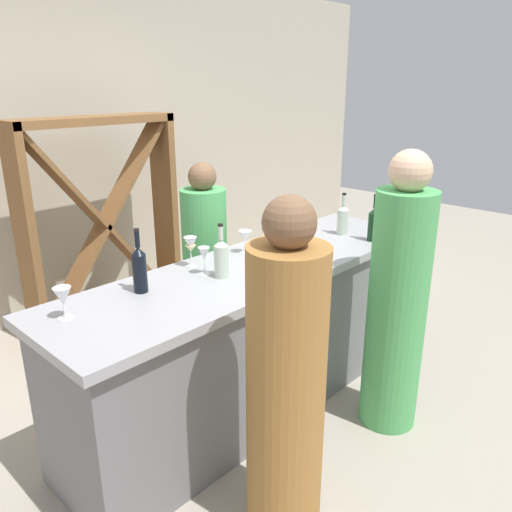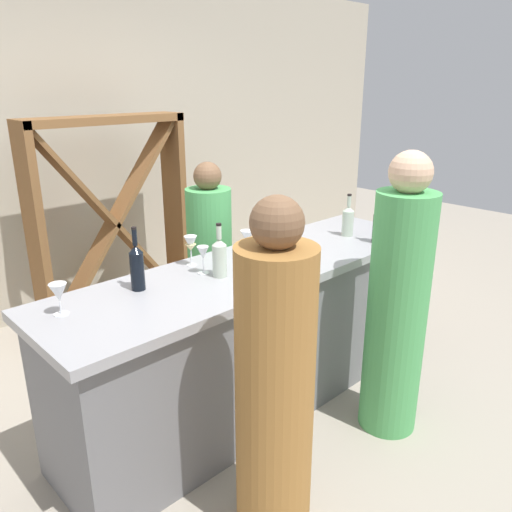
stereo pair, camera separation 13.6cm
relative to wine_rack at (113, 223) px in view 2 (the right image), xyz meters
name	(u,v)px [view 2 (the right image)]	position (x,y,z in m)	size (l,w,h in m)	color
ground_plane	(256,402)	(0.00, -1.65, -0.83)	(12.00, 12.00, 0.00)	#9E9384
back_wall	(74,144)	(0.00, 0.55, 0.57)	(8.00, 0.10, 2.80)	#B2A893
bar_counter	(256,336)	(0.00, -1.65, -0.37)	(2.52, 0.71, 0.92)	slate
wine_rack	(113,223)	(0.00, 0.00, 0.00)	(1.27, 0.28, 1.66)	brown
wine_bottle_leftmost_near_black	(137,266)	(-0.67, -1.51, 0.21)	(0.07, 0.07, 0.32)	black
wine_bottle_second_left_clear_pale	(219,256)	(-0.26, -1.65, 0.20)	(0.08, 0.08, 0.29)	#B7C6B2
wine_bottle_center_clear_pale	(348,220)	(0.84, -1.66, 0.20)	(0.08, 0.08, 0.28)	#B7C6B2
wine_bottle_second_right_dark_green	(379,225)	(0.85, -1.89, 0.20)	(0.08, 0.08, 0.31)	black
wine_glass_near_left	(300,249)	(0.17, -1.83, 0.19)	(0.07, 0.07, 0.14)	white
wine_glass_near_center	(262,256)	(-0.08, -1.79, 0.20)	(0.08, 0.08, 0.15)	white
wine_glass_near_right	(203,254)	(-0.30, -1.56, 0.20)	(0.06, 0.06, 0.15)	white
wine_glass_far_left	(59,293)	(-1.07, -1.52, 0.19)	(0.08, 0.08, 0.15)	white
wine_glass_far_center	(247,237)	(0.11, -1.46, 0.19)	(0.08, 0.08, 0.14)	white
wine_glass_far_right	(191,245)	(-0.27, -1.41, 0.21)	(0.07, 0.07, 0.17)	white
person_left_guest	(397,307)	(0.42, -2.32, -0.09)	(0.33, 0.33, 1.58)	#4CA559
person_center_guest	(275,389)	(-0.57, -2.36, -0.12)	(0.39, 0.39, 1.52)	#9E6B33
person_right_guest	(210,267)	(0.24, -0.93, -0.18)	(0.33, 0.33, 1.39)	#4CA559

